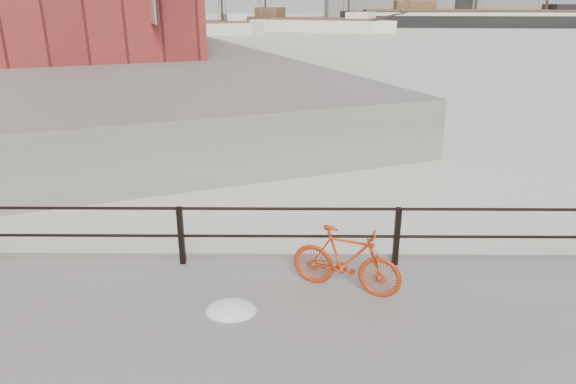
% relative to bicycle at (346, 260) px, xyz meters
% --- Properties ---
extents(far_quay, '(78.44, 148.07, 1.80)m').
position_rel_bicycle_xyz_m(far_quay, '(-35.60, 72.96, 0.05)').
color(far_quay, gray).
rests_on(far_quay, ground).
extents(bicycle, '(1.63, 0.86, 1.00)m').
position_rel_bicycle_xyz_m(bicycle, '(0.00, 0.00, 0.00)').
color(bicycle, '#B32F0B').
rests_on(bicycle, promenade).
extents(barque_black, '(54.91, 21.25, 30.90)m').
position_rel_bicycle_xyz_m(barque_black, '(31.88, 90.68, -0.85)').
color(barque_black, black).
rests_on(barque_black, ground).
extents(schooner_mid, '(33.58, 24.15, 22.06)m').
position_rel_bicycle_xyz_m(schooner_mid, '(1.30, 78.63, -0.85)').
color(schooner_mid, white).
rests_on(schooner_mid, ground).
extents(schooner_left, '(27.03, 18.90, 18.72)m').
position_rel_bicycle_xyz_m(schooner_left, '(-15.93, 67.41, -0.85)').
color(schooner_left, silver).
rests_on(schooner_left, ground).
extents(workboat_near, '(11.86, 7.35, 7.00)m').
position_rel_bicycle_xyz_m(workboat_near, '(-20.48, 32.63, -0.85)').
color(workboat_near, black).
rests_on(workboat_near, ground).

